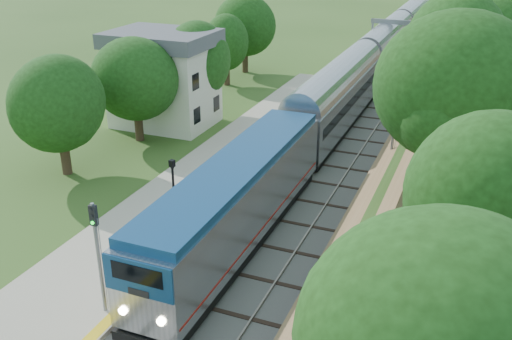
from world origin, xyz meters
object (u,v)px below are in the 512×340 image
at_px(signal_gantry, 408,33).
at_px(train, 400,36).
at_px(signal_farside, 394,130).
at_px(station_building, 164,78).
at_px(lamppost_far, 174,199).
at_px(signal_platform, 97,247).

bearing_deg(signal_gantry, train, 102.19).
distance_m(train, signal_farside, 41.92).
distance_m(station_building, train, 39.07).
relative_size(train, lamppost_far, 30.13).
bearing_deg(train, signal_farside, -81.49).
height_order(lamppost_far, signal_platform, signal_platform).
distance_m(signal_gantry, signal_platform, 49.46).
height_order(station_building, train, station_building).
xyz_separation_m(train, lamppost_far, (-3.63, -53.00, -0.11)).
bearing_deg(station_building, train, 68.98).
xyz_separation_m(lamppost_far, signal_platform, (0.73, -7.60, 1.40)).
bearing_deg(train, lamppost_far, -93.92).
height_order(lamppost_far, signal_farside, signal_farside).
relative_size(station_building, lamppost_far, 2.05).
distance_m(train, lamppost_far, 53.12).
relative_size(signal_gantry, signal_platform, 1.58).
height_order(signal_gantry, lamppost_far, signal_gantry).
distance_m(signal_platform, signal_farside, 21.22).
bearing_deg(signal_gantry, signal_platform, -96.24).
height_order(station_building, signal_farside, station_building).
bearing_deg(signal_gantry, station_building, -123.38).
relative_size(lamppost_far, signal_farside, 0.69).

